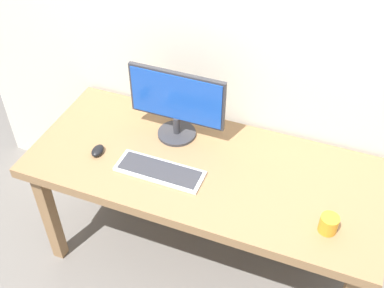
{
  "coord_description": "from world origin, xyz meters",
  "views": [
    {
      "loc": [
        0.56,
        -1.59,
        2.41
      ],
      "look_at": [
        -0.07,
        0.0,
        0.88
      ],
      "focal_mm": 44.24,
      "sensor_mm": 36.0,
      "label": 1
    }
  ],
  "objects_px": {
    "desk": "(204,177)",
    "coffee_mug": "(329,224)",
    "monitor": "(177,103)",
    "mouse": "(98,151)",
    "keyboard_primary": "(160,171)"
  },
  "relations": [
    {
      "from": "desk",
      "to": "keyboard_primary",
      "type": "distance_m",
      "value": 0.24
    },
    {
      "from": "monitor",
      "to": "coffee_mug",
      "type": "height_order",
      "value": "monitor"
    },
    {
      "from": "monitor",
      "to": "keyboard_primary",
      "type": "relative_size",
      "value": 1.16
    },
    {
      "from": "monitor",
      "to": "keyboard_primary",
      "type": "bearing_deg",
      "value": -84.01
    },
    {
      "from": "keyboard_primary",
      "to": "mouse",
      "type": "distance_m",
      "value": 0.35
    },
    {
      "from": "desk",
      "to": "coffee_mug",
      "type": "relative_size",
      "value": 21.05
    },
    {
      "from": "monitor",
      "to": "mouse",
      "type": "bearing_deg",
      "value": -137.79
    },
    {
      "from": "desk",
      "to": "keyboard_primary",
      "type": "height_order",
      "value": "keyboard_primary"
    },
    {
      "from": "mouse",
      "to": "desk",
      "type": "bearing_deg",
      "value": 7.96
    },
    {
      "from": "coffee_mug",
      "to": "mouse",
      "type": "bearing_deg",
      "value": 176.66
    },
    {
      "from": "monitor",
      "to": "mouse",
      "type": "distance_m",
      "value": 0.47
    },
    {
      "from": "monitor",
      "to": "desk",
      "type": "bearing_deg",
      "value": -38.81
    },
    {
      "from": "desk",
      "to": "keyboard_primary",
      "type": "bearing_deg",
      "value": -145.98
    },
    {
      "from": "desk",
      "to": "keyboard_primary",
      "type": "relative_size",
      "value": 4.03
    },
    {
      "from": "keyboard_primary",
      "to": "coffee_mug",
      "type": "xyz_separation_m",
      "value": [
        0.82,
        -0.06,
        0.03
      ]
    }
  ]
}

